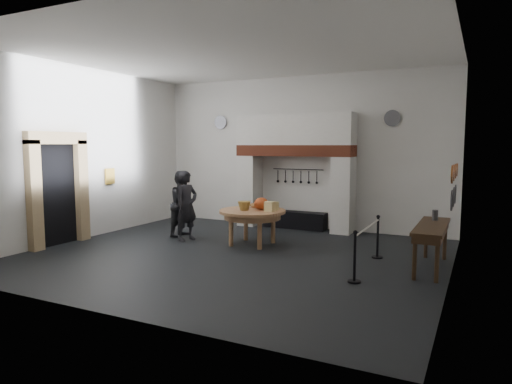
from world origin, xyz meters
The scene contains 39 objects.
floor centered at (0.00, 0.00, 0.00)m, with size 9.00×8.00×0.02m, color black.
ceiling centered at (0.00, 0.00, 4.50)m, with size 9.00×8.00×0.02m, color silver.
wall_back centered at (0.00, 4.00, 2.25)m, with size 9.00×0.02×4.50m, color silver.
wall_front centered at (0.00, -4.00, 2.25)m, with size 9.00×0.02×4.50m, color silver.
wall_left centered at (-4.50, 0.00, 2.25)m, with size 0.02×8.00×4.50m, color silver.
wall_right centered at (4.50, 0.00, 2.25)m, with size 0.02×8.00×4.50m, color silver.
chimney_pier_left centered at (-1.48, 3.65, 1.07)m, with size 0.55×0.70×2.15m, color silver.
chimney_pier_right centered at (1.48, 3.65, 1.07)m, with size 0.55×0.70×2.15m, color silver.
hearth_brick_band centered at (0.00, 3.65, 2.31)m, with size 3.50×0.72×0.32m, color #9E442B.
chimney_hood centered at (0.00, 3.65, 2.92)m, with size 3.50×0.70×0.90m, color silver.
iron_range centered at (0.00, 3.72, 0.25)m, with size 1.90×0.45×0.50m, color black.
utensil_rail centered at (0.00, 3.92, 1.75)m, with size 0.02×0.02×1.60m, color black.
door_recess centered at (-4.47, -1.00, 1.25)m, with size 0.04×1.10×2.50m, color black.
door_jamb_near centered at (-4.38, -1.70, 1.30)m, with size 0.22×0.30×2.60m, color tan.
door_jamb_far centered at (-4.38, -0.30, 1.30)m, with size 0.22×0.30×2.60m, color tan.
door_lintel centered at (-4.38, -1.00, 2.65)m, with size 0.22×1.70×0.30m, color tan.
wall_plaque centered at (-4.45, 0.80, 1.60)m, with size 0.05×0.34×0.44m, color gold.
work_table centered at (-0.12, 1.15, 0.84)m, with size 1.65×1.65×0.07m, color tan.
pumpkin centered at (0.08, 1.25, 1.03)m, with size 0.36×0.36×0.31m, color #C54D1B.
cheese_block_big centered at (0.38, 1.10, 0.99)m, with size 0.22×0.22×0.24m, color #FEE797.
cheese_block_small centered at (0.36, 1.40, 0.97)m, with size 0.18×0.18×0.20m, color #EDDC8D.
wicker_basket centered at (-0.27, 1.00, 0.98)m, with size 0.32×0.32×0.22m, color #A6803C.
bread_loaf centered at (-0.22, 1.50, 0.94)m, with size 0.31×0.18×0.13m, color olive.
visitor_near centered at (-1.89, 0.86, 0.91)m, with size 0.66×0.43×1.82m, color black.
visitor_far centered at (-2.29, 1.26, 0.89)m, with size 0.87×0.68×1.78m, color black.
side_table centered at (4.10, 0.75, 0.87)m, with size 0.55×2.20×0.06m, color #3C2316.
pewter_jug centered at (4.10, 1.35, 1.01)m, with size 0.12×0.12×0.22m, color #434348.
copper_pan_a centered at (4.46, 0.20, 1.95)m, with size 0.34×0.34×0.03m, color #C6662D.
copper_pan_b centered at (4.46, 0.75, 1.95)m, with size 0.32×0.32×0.03m, color #C6662D.
copper_pan_c centered at (4.46, 1.30, 1.95)m, with size 0.30×0.30×0.03m, color #C6662D.
copper_pan_d centered at (4.46, 1.85, 1.95)m, with size 0.28×0.28×0.03m, color #C6662D.
pewter_plate_left centered at (4.46, 0.40, 1.45)m, with size 0.40×0.40×0.03m, color #4C4C51.
pewter_plate_mid centered at (4.46, 1.00, 1.45)m, with size 0.40×0.40×0.03m, color #4C4C51.
pewter_plate_right centered at (4.46, 1.60, 1.45)m, with size 0.40×0.40×0.03m, color #4C4C51.
pewter_plate_back_left centered at (-2.70, 3.96, 3.20)m, with size 0.44×0.44×0.03m, color #4C4C51.
pewter_plate_back_right centered at (2.70, 3.96, 3.20)m, with size 0.44×0.44×0.03m, color #4C4C51.
barrier_post_near centered at (2.96, -0.82, 0.45)m, with size 0.05×0.05×0.90m, color black.
barrier_post_far centered at (2.96, 1.18, 0.45)m, with size 0.05×0.05×0.90m, color black.
barrier_rope centered at (2.96, 0.18, 0.85)m, with size 0.04×0.04×2.00m, color white.
Camera 1 is at (4.95, -8.83, 2.50)m, focal length 32.00 mm.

